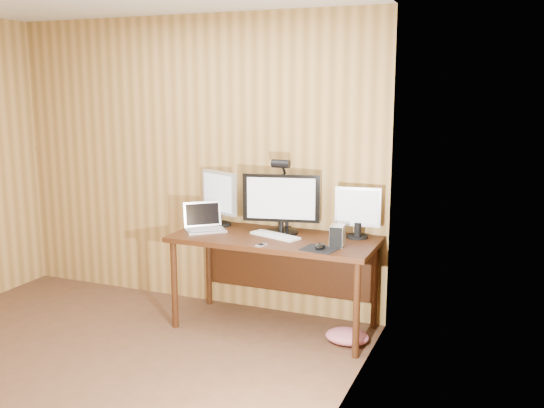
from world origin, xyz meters
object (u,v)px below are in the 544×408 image
Objects in this scene: monitor_left at (219,197)px; monitor_right at (358,211)px; hard_drive at (337,236)px; phone at (261,245)px; desk at (278,250)px; desk_lamp at (284,184)px; speaker at (358,231)px; keyboard at (275,235)px; monitor_center at (281,203)px; mouse at (320,246)px; laptop at (204,223)px.

monitor_right is (1.18, 0.02, -0.04)m from monitor_left.
hard_drive is 0.56m from phone.
phone is at bearing -14.34° from monitor_left.
desk_lamp is at bearing 90.79° from desk.
desk_lamp is (-0.62, 0.01, 0.33)m from speaker.
phone is at bearing -68.23° from keyboard.
monitor_center is 4.85× the size of speaker.
mouse is 0.44m from speaker.
desk is at bearing -34.01° from laptop.
monitor_center is 0.59m from monitor_left.
keyboard is 0.43m from desk_lamp.
desk is at bearing -169.29° from speaker.
laptop is 0.62m from keyboard.
monitor_center is at bearing 105.73° from keyboard.
laptop is 0.70m from phone.
monitor_right is 0.33m from hard_drive.
monitor_right is at bearing 26.05° from monitor_left.
laptop is 1.25m from speaker.
hard_drive is 1.24× the size of speaker.
monitor_right is 4.00× the size of phone.
desk is 2.54× the size of desk_lamp.
desk is 0.53m from desk_lamp.
desk is at bearing 111.49° from keyboard.
keyboard is 2.82× the size of hard_drive.
laptop reaches higher than hard_drive.
desk_lamp is at bearing 172.99° from monitor_right.
monitor_right reaches higher than hard_drive.
monitor_left is at bearing 178.71° from mouse.
monitor_center is 6.12× the size of phone.
monitor_left reaches higher than hard_drive.
speaker is at bearing 24.89° from monitor_left.
mouse is at bearing -32.13° from desk_lamp.
desk_lamp is at bearing -22.48° from laptop.
mouse is 0.74× the size of hard_drive.
laptop is at bearing -150.60° from desk_lamp.
desk_lamp is (-0.01, 0.49, 0.38)m from phone.
keyboard is 3.82× the size of mouse.
laptop is at bearing -171.42° from speaker.
keyboard is (0.00, -0.06, 0.13)m from desk.
monitor_left is 1.18× the size of laptop.
hard_drive is (1.15, -0.08, 0.02)m from laptop.
hard_drive is at bearing 11.16° from monitor_left.
monitor_left is 0.65m from keyboard.
desk_lamp is (0.57, 0.01, 0.14)m from monitor_left.
mouse is (1.06, -0.22, -0.03)m from laptop.
laptop is 1.08m from mouse.
hard_drive is at bearing -107.23° from speaker.
hard_drive reaches higher than phone.
monitor_left is 0.59m from desk_lamp.
phone is at bearing -147.53° from monitor_right.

